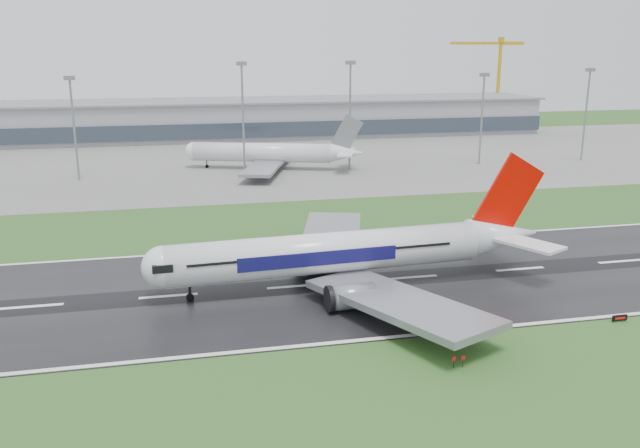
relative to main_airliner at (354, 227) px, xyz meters
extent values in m
plane|color=#26501D|center=(10.43, 1.24, -9.90)|extent=(520.00, 520.00, 0.00)
cube|color=black|center=(10.43, 1.24, -9.85)|extent=(400.00, 45.00, 0.10)
cube|color=slate|center=(10.43, 126.24, -9.86)|extent=(400.00, 130.00, 0.08)
cube|color=gray|center=(10.43, 186.24, -2.40)|extent=(240.00, 36.00, 15.00)
cylinder|color=gray|center=(-55.23, 101.24, 4.37)|extent=(0.64, 0.64, 28.54)
cylinder|color=gray|center=(-7.04, 101.24, 6.21)|extent=(0.64, 0.64, 32.22)
cylinder|color=gray|center=(26.09, 101.24, 6.25)|extent=(0.64, 0.64, 32.30)
cylinder|color=gray|center=(70.39, 101.24, 4.26)|extent=(0.64, 0.64, 28.33)
cylinder|color=gray|center=(108.15, 101.24, 4.89)|extent=(0.64, 0.64, 29.58)
camera|label=1|loc=(-27.07, -97.67, 27.81)|focal=36.98mm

